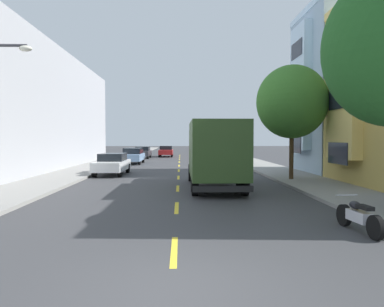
% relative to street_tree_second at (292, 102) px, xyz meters
% --- Properties ---
extents(ground_plane, '(160.00, 160.00, 0.00)m').
position_rel_street_tree_second_xyz_m(ground_plane, '(-6.40, 15.20, -4.48)').
color(ground_plane, '#38383A').
extents(sidewalk_left, '(3.20, 120.00, 0.14)m').
position_rel_street_tree_second_xyz_m(sidewalk_left, '(-13.50, 13.20, -4.41)').
color(sidewalk_left, gray).
rests_on(sidewalk_left, ground_plane).
extents(sidewalk_right, '(3.20, 120.00, 0.14)m').
position_rel_street_tree_second_xyz_m(sidewalk_right, '(0.70, 13.20, -4.41)').
color(sidewalk_right, gray).
rests_on(sidewalk_right, ground_plane).
extents(lane_centerline_dashes, '(0.14, 47.20, 0.01)m').
position_rel_street_tree_second_xyz_m(lane_centerline_dashes, '(-6.40, 9.70, -4.47)').
color(lane_centerline_dashes, yellow).
rests_on(lane_centerline_dashes, ground_plane).
extents(street_tree_second, '(3.97, 3.97, 6.40)m').
position_rel_street_tree_second_xyz_m(street_tree_second, '(0.00, 0.00, 0.00)').
color(street_tree_second, '#47331E').
rests_on(street_tree_second, sidewalk_right).
extents(street_lamp, '(1.35, 0.28, 5.55)m').
position_rel_street_tree_second_xyz_m(street_lamp, '(-12.32, -8.03, -1.05)').
color(street_lamp, '#38383D').
rests_on(street_lamp, sidewalk_left).
extents(delivery_box_truck, '(2.43, 7.44, 3.21)m').
position_rel_street_tree_second_xyz_m(delivery_box_truck, '(-4.60, -2.74, -2.64)').
color(delivery_box_truck, '#2D471E').
rests_on(delivery_box_truck, ground_plane).
extents(parked_sedan_silver, '(1.86, 4.52, 1.43)m').
position_rel_street_tree_second_xyz_m(parked_sedan_silver, '(-2.02, 22.90, -3.73)').
color(parked_sedan_silver, '#B2B5BA').
rests_on(parked_sedan_silver, ground_plane).
extents(parked_sedan_charcoal, '(1.87, 4.53, 1.43)m').
position_rel_street_tree_second_xyz_m(parked_sedan_charcoal, '(-10.89, 24.50, -3.73)').
color(parked_sedan_charcoal, '#333338').
rests_on(parked_sedan_charcoal, ground_plane).
extents(parked_wagon_sky, '(1.88, 4.72, 1.50)m').
position_rel_street_tree_second_xyz_m(parked_wagon_sky, '(-10.84, 14.96, -3.68)').
color(parked_wagon_sky, '#7A9EC6').
rests_on(parked_wagon_sky, ground_plane).
extents(parked_sedan_white, '(1.89, 4.54, 1.43)m').
position_rel_street_tree_second_xyz_m(parked_sedan_white, '(-10.82, 4.08, -3.73)').
color(parked_sedan_white, silver).
rests_on(parked_sedan_white, ground_plane).
extents(parked_hatchback_forest, '(1.84, 4.04, 1.50)m').
position_rel_street_tree_second_xyz_m(parked_hatchback_forest, '(-2.06, 11.30, -3.72)').
color(parked_hatchback_forest, '#194C28').
rests_on(parked_hatchback_forest, ground_plane).
extents(parked_sedan_burgundy, '(1.86, 4.52, 1.43)m').
position_rel_street_tree_second_xyz_m(parked_sedan_burgundy, '(-1.97, 37.85, -3.73)').
color(parked_sedan_burgundy, maroon).
rests_on(parked_sedan_burgundy, ground_plane).
extents(moving_red_sedan, '(1.80, 4.50, 1.43)m').
position_rel_street_tree_second_xyz_m(moving_red_sedan, '(-8.20, 28.35, -3.73)').
color(moving_red_sedan, '#AD1E1E').
rests_on(moving_red_sedan, ground_plane).
extents(parked_motorcycle, '(0.62, 2.05, 0.90)m').
position_rel_street_tree_second_xyz_m(parked_motorcycle, '(-1.65, -11.35, -4.07)').
color(parked_motorcycle, black).
rests_on(parked_motorcycle, ground_plane).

